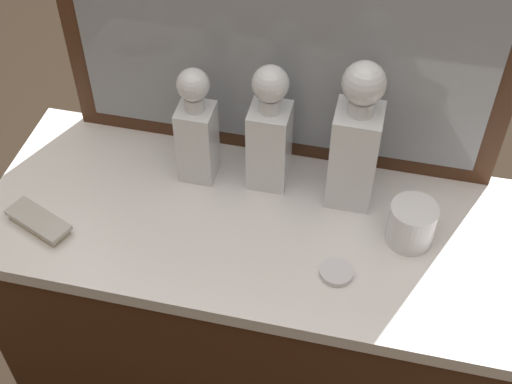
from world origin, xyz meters
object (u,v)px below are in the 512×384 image
silver_brush_far_right (39,222)px  crystal_decanter_right (355,148)px  crystal_decanter_far_left (197,135)px  crystal_decanter_rear (271,139)px  crystal_tumbler_rear (411,225)px  porcelain_dish (336,272)px

silver_brush_far_right → crystal_decanter_right: bearing=20.8°
crystal_decanter_far_left → crystal_decanter_right: size_ratio=0.81×
crystal_decanter_right → crystal_decanter_rear: bearing=176.9°
crystal_decanter_rear → silver_brush_far_right: 0.48m
crystal_tumbler_rear → porcelain_dish: size_ratio=1.44×
porcelain_dish → crystal_decanter_right: bearing=91.4°
crystal_decanter_rear → crystal_tumbler_rear: (0.29, -0.10, -0.07)m
silver_brush_far_right → crystal_decanter_far_left: bearing=39.2°
crystal_tumbler_rear → porcelain_dish: 0.17m
crystal_decanter_rear → silver_brush_far_right: size_ratio=1.94×
crystal_decanter_right → crystal_decanter_rear: size_ratio=1.15×
crystal_decanter_right → silver_brush_far_right: bearing=-159.2°
crystal_decanter_far_left → porcelain_dish: (0.32, -0.20, -0.10)m
crystal_tumbler_rear → crystal_decanter_rear: bearing=161.5°
crystal_decanter_far_left → silver_brush_far_right: bearing=-140.8°
crystal_decanter_right → silver_brush_far_right: size_ratio=2.23×
crystal_decanter_rear → crystal_tumbler_rear: 0.32m
crystal_decanter_rear → porcelain_dish: bearing=-51.5°
crystal_decanter_far_left → porcelain_dish: size_ratio=4.21×
porcelain_dish → silver_brush_far_right: bearing=-178.6°
crystal_decanter_far_left → crystal_decanter_right: crystal_decanter_right is taller
crystal_decanter_right → silver_brush_far_right: (-0.57, -0.22, -0.12)m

